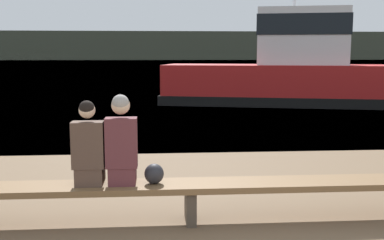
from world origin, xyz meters
name	(u,v)px	position (x,y,z in m)	size (l,w,h in m)	color
water_surface	(158,60)	(0.00, 126.73, 0.00)	(240.00, 240.00, 0.00)	#426B8E
far_shoreline	(158,46)	(0.00, 134.32, 3.86)	(600.00, 12.00, 7.73)	#424738
bench_main	(190,189)	(-0.52, 2.67, 0.41)	(7.94, 0.54, 0.49)	brown
person_left	(89,150)	(-1.73, 2.69, 0.92)	(0.37, 0.43, 1.02)	#4C382D
person_right	(122,145)	(-1.34, 2.69, 0.97)	(0.37, 0.43, 1.09)	#56282D
shopping_bag	(154,174)	(-0.96, 2.68, 0.61)	(0.23, 0.22, 0.25)	#232328
tugboat_red	(292,75)	(4.48, 15.77, 1.19)	(10.42, 5.18, 7.00)	#A81919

